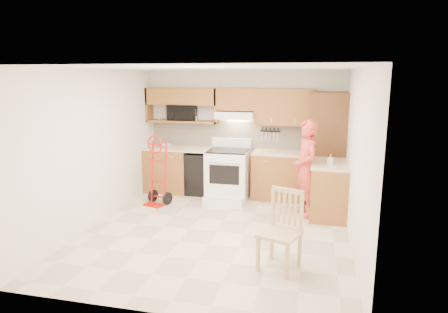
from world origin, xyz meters
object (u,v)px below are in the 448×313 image
(microwave, at_px, (183,112))
(dining_chair, at_px, (280,231))
(range, at_px, (227,171))
(hand_truck, at_px, (156,174))
(person, at_px, (306,169))

(microwave, distance_m, dining_chair, 4.02)
(range, bearing_deg, microwave, 155.82)
(hand_truck, height_order, dining_chair, hand_truck)
(microwave, height_order, hand_truck, microwave)
(microwave, relative_size, range, 0.50)
(hand_truck, distance_m, dining_chair, 3.22)
(range, distance_m, dining_chair, 2.90)
(microwave, distance_m, hand_truck, 1.50)
(microwave, xyz_separation_m, range, (1.05, -0.47, -1.07))
(microwave, height_order, person, microwave)
(range, relative_size, dining_chair, 1.16)
(range, xyz_separation_m, person, (1.50, -0.56, 0.25))
(person, bearing_deg, dining_chair, -29.85)
(hand_truck, bearing_deg, microwave, 96.74)
(microwave, distance_m, range, 1.57)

